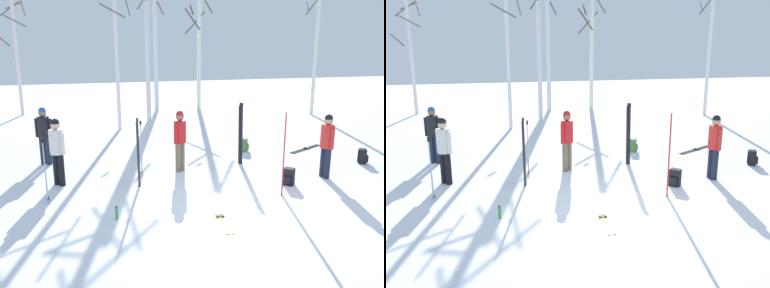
# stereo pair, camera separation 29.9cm
# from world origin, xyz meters

# --- Properties ---
(ground_plane) EXTENTS (60.00, 60.00, 0.00)m
(ground_plane) POSITION_xyz_m (0.00, 0.00, 0.00)
(ground_plane) COLOR white
(person_0) EXTENTS (0.39, 0.41, 1.72)m
(person_0) POSITION_xyz_m (-3.79, 2.51, 0.98)
(person_0) COLOR black
(person_0) RESTS_ON ground_plane
(person_2) EXTENTS (0.41, 0.38, 1.72)m
(person_2) POSITION_xyz_m (-0.55, 2.84, 0.98)
(person_2) COLOR #72604C
(person_2) RESTS_ON ground_plane
(person_3) EXTENTS (0.49, 0.34, 1.72)m
(person_3) POSITION_xyz_m (-4.25, 4.49, 0.98)
(person_3) COLOR #1E2338
(person_3) RESTS_ON ground_plane
(person_4) EXTENTS (0.34, 0.52, 1.72)m
(person_4) POSITION_xyz_m (3.05, 1.24, 0.98)
(person_4) COLOR #1E2338
(person_4) RESTS_ON ground_plane
(ski_pair_planted_0) EXTENTS (0.12, 0.13, 1.84)m
(ski_pair_planted_0) POSITION_xyz_m (1.33, 3.00, 0.92)
(ski_pair_planted_0) COLOR black
(ski_pair_planted_0) RESTS_ON ground_plane
(ski_pair_planted_1) EXTENTS (0.10, 0.12, 1.99)m
(ski_pair_planted_1) POSITION_xyz_m (1.32, 0.35, 0.99)
(ski_pair_planted_1) COLOR red
(ski_pair_planted_1) RESTS_ON ground_plane
(ski_pair_planted_2) EXTENTS (0.09, 0.16, 1.76)m
(ski_pair_planted_2) POSITION_xyz_m (-1.86, 1.83, 0.87)
(ski_pair_planted_2) COLOR black
(ski_pair_planted_2) RESTS_ON ground_plane
(ski_pair_lying_0) EXTENTS (0.30, 1.70, 0.05)m
(ski_pair_lying_0) POSITION_xyz_m (-0.50, -0.38, 0.01)
(ski_pair_lying_0) COLOR yellow
(ski_pair_lying_0) RESTS_ON ground_plane
(ski_pair_lying_1) EXTENTS (1.57, 0.92, 0.05)m
(ski_pair_lying_1) POSITION_xyz_m (4.15, 4.00, 0.01)
(ski_pair_lying_1) COLOR black
(ski_pair_lying_1) RESTS_ON ground_plane
(ski_poles_0) EXTENTS (0.07, 0.21, 1.50)m
(ski_poles_0) POSITION_xyz_m (-4.01, 1.41, 0.80)
(ski_poles_0) COLOR #B2B2BC
(ski_poles_0) RESTS_ON ground_plane
(ski_poles_1) EXTENTS (0.07, 0.23, 1.52)m
(ski_poles_1) POSITION_xyz_m (-1.67, 2.67, 0.81)
(ski_poles_1) COLOR #B2B2BC
(ski_poles_1) RESTS_ON ground_plane
(backpack_0) EXTENTS (0.35, 0.34, 0.44)m
(backpack_0) POSITION_xyz_m (1.83, 0.96, 0.21)
(backpack_0) COLOR black
(backpack_0) RESTS_ON ground_plane
(backpack_1) EXTENTS (0.34, 0.33, 0.44)m
(backpack_1) POSITION_xyz_m (2.01, 4.32, 0.21)
(backpack_1) COLOR #4C7F3F
(backpack_1) RESTS_ON ground_plane
(backpack_2) EXTENTS (0.34, 0.33, 0.44)m
(backpack_2) POSITION_xyz_m (4.90, 2.07, 0.21)
(backpack_2) COLOR black
(backpack_2) RESTS_ON ground_plane
(water_bottle_0) EXTENTS (0.06, 0.06, 0.28)m
(water_bottle_0) POSITION_xyz_m (-2.58, 0.03, 0.13)
(water_bottle_0) COLOR green
(water_bottle_0) RESTS_ON ground_plane
(birch_tree_1) EXTENTS (1.52, 1.53, 5.71)m
(birch_tree_1) POSITION_xyz_m (-6.05, 13.79, 3.06)
(birch_tree_1) COLOR silver
(birch_tree_1) RESTS_ON ground_plane
(birch_tree_2) EXTENTS (1.51, 1.54, 6.83)m
(birch_tree_2) POSITION_xyz_m (-1.64, 9.00, 3.61)
(birch_tree_2) COLOR white
(birch_tree_2) RESTS_ON ground_plane
(birch_tree_3) EXTENTS (1.08, 1.63, 7.49)m
(birch_tree_3) POSITION_xyz_m (-0.17, 10.55, 3.87)
(birch_tree_3) COLOR silver
(birch_tree_3) RESTS_ON ground_plane
(birch_tree_4) EXTENTS (1.87, 1.86, 7.78)m
(birch_tree_4) POSITION_xyz_m (0.73, 13.31, 3.97)
(birch_tree_4) COLOR silver
(birch_tree_4) RESTS_ON ground_plane
(birch_tree_5) EXTENTS (1.47, 1.40, 6.37)m
(birch_tree_5) POSITION_xyz_m (3.05, 13.30, 3.35)
(birch_tree_5) COLOR #E9EACC
(birch_tree_5) RESTS_ON ground_plane
(birch_tree_6) EXTENTS (0.99, 1.31, 7.66)m
(birch_tree_6) POSITION_xyz_m (8.07, 10.07, 3.97)
(birch_tree_6) COLOR silver
(birch_tree_6) RESTS_ON ground_plane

